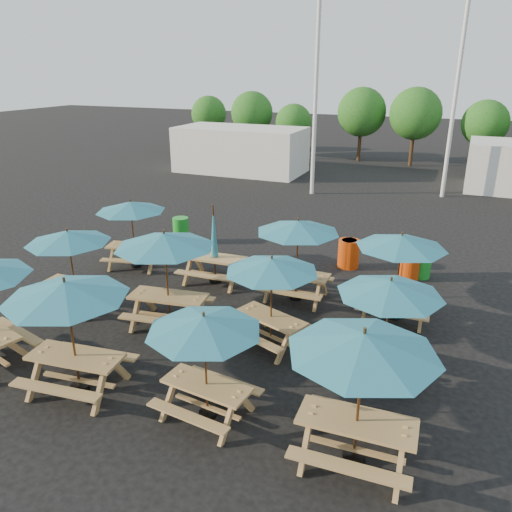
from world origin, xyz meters
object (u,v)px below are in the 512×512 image
at_px(picnic_unit_10, 390,292).
at_px(picnic_unit_5, 214,251).
at_px(waste_bin_0, 181,230).
at_px(picnic_unit_4, 165,245).
at_px(picnic_unit_9, 363,350).
at_px(picnic_unit_6, 204,329).
at_px(picnic_unit_3, 66,296).
at_px(waste_bin_2, 350,254).
at_px(picnic_unit_8, 298,230).
at_px(waste_bin_4, 422,263).
at_px(picnic_unit_11, 401,246).
at_px(waste_bin_1, 347,254).
at_px(picnic_unit_7, 272,269).
at_px(waste_bin_3, 410,264).
at_px(picnic_unit_1, 68,241).
at_px(picnic_unit_2, 131,210).

bearing_deg(picnic_unit_10, picnic_unit_5, 151.73).
height_order(picnic_unit_10, waste_bin_0, picnic_unit_10).
relative_size(picnic_unit_4, picnic_unit_9, 1.10).
bearing_deg(picnic_unit_5, picnic_unit_6, -66.75).
xyz_separation_m(picnic_unit_3, picnic_unit_5, (0.06, 6.16, -1.17)).
bearing_deg(waste_bin_2, picnic_unit_5, -142.15).
bearing_deg(waste_bin_0, picnic_unit_5, -44.38).
bearing_deg(waste_bin_2, picnic_unit_4, -120.87).
bearing_deg(picnic_unit_6, picnic_unit_8, 97.43).
height_order(waste_bin_2, waste_bin_4, same).
height_order(picnic_unit_4, waste_bin_4, picnic_unit_4).
relative_size(picnic_unit_9, waste_bin_2, 2.64).
relative_size(picnic_unit_4, picnic_unit_10, 1.24).
relative_size(picnic_unit_8, waste_bin_4, 2.47).
bearing_deg(picnic_unit_8, waste_bin_4, 43.29).
bearing_deg(picnic_unit_11, picnic_unit_4, -154.45).
bearing_deg(picnic_unit_6, waste_bin_1, 91.85).
bearing_deg(picnic_unit_3, picnic_unit_10, 21.34).
distance_m(picnic_unit_8, picnic_unit_9, 6.48).
relative_size(picnic_unit_7, waste_bin_1, 2.92).
relative_size(waste_bin_3, waste_bin_4, 1.00).
bearing_deg(picnic_unit_10, waste_bin_3, 91.16).
bearing_deg(waste_bin_0, picnic_unit_11, -20.39).
distance_m(picnic_unit_9, waste_bin_1, 9.20).
distance_m(picnic_unit_1, picnic_unit_7, 5.79).
height_order(picnic_unit_3, waste_bin_0, picnic_unit_3).
distance_m(picnic_unit_8, waste_bin_3, 4.35).
bearing_deg(picnic_unit_1, picnic_unit_7, 1.33).
xyz_separation_m(picnic_unit_6, waste_bin_1, (0.71, 8.70, -1.45)).
height_order(picnic_unit_8, waste_bin_1, picnic_unit_8).
xyz_separation_m(picnic_unit_2, waste_bin_2, (6.75, 2.76, -1.52)).
distance_m(picnic_unit_10, waste_bin_2, 6.48).
height_order(picnic_unit_7, picnic_unit_9, picnic_unit_9).
xyz_separation_m(picnic_unit_6, picnic_unit_8, (-0.09, 5.68, 0.18)).
height_order(picnic_unit_4, picnic_unit_10, picnic_unit_4).
bearing_deg(waste_bin_1, picnic_unit_10, -69.72).
height_order(picnic_unit_9, waste_bin_2, picnic_unit_9).
xyz_separation_m(picnic_unit_5, picnic_unit_9, (5.74, -5.93, 1.19)).
height_order(picnic_unit_6, waste_bin_2, picnic_unit_6).
bearing_deg(picnic_unit_9, picnic_unit_1, 159.79).
xyz_separation_m(picnic_unit_2, picnic_unit_8, (5.84, -0.27, 0.10)).
relative_size(picnic_unit_2, picnic_unit_11, 1.14).
xyz_separation_m(picnic_unit_9, waste_bin_4, (0.23, 8.87, -1.73)).
relative_size(picnic_unit_4, waste_bin_4, 2.91).
relative_size(waste_bin_2, waste_bin_3, 1.00).
bearing_deg(picnic_unit_2, picnic_unit_9, -47.25).
height_order(picnic_unit_4, waste_bin_3, picnic_unit_4).
bearing_deg(waste_bin_1, picnic_unit_3, -111.87).
bearing_deg(picnic_unit_7, picnic_unit_1, -157.53).
bearing_deg(waste_bin_1, picnic_unit_1, -136.68).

